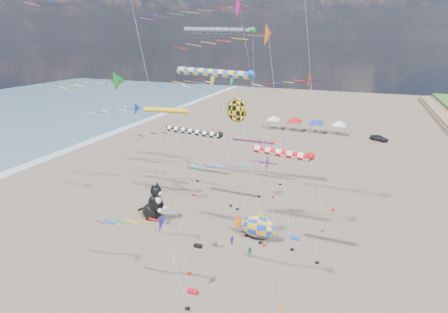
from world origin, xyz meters
The scene contains 28 objects.
ground centered at (0.00, 0.00, 0.00)m, with size 260.00×260.00×0.00m, color brown.
delta_kite_0 centered at (-2.54, 22.33, 24.45)m, with size 17.57×2.92×26.18m.
delta_kite_2 centered at (-4.09, 23.18, 15.41)m, with size 10.74×1.98×16.76m.
delta_kite_3 centered at (-14.16, 14.14, 12.41)m, with size 9.98×1.79×13.70m.
delta_kite_4 centered at (-4.54, 17.23, 16.21)m, with size 12.53×2.31×17.69m.
delta_kite_5 centered at (-14.17, 10.84, 16.21)m, with size 12.36×2.41×17.70m.
delta_kite_7 centered at (-11.99, 18.97, 8.37)m, with size 8.88×1.50×9.57m.
delta_kite_8 centered at (6.42, 21.52, 16.08)m, with size 11.62×2.26×17.51m.
delta_kite_9 centered at (2.94, 10.67, 21.12)m, with size 12.47×2.20×22.56m.
delta_kite_10 centered at (-2.36, -0.82, 6.70)m, with size 8.62×1.63×7.93m.
delta_kite_11 centered at (5.07, 2.08, 11.78)m, with size 8.36×1.70×13.03m.
windsock_0 centered at (-0.60, 10.69, 17.85)m, with size 9.26×0.76×18.32m.
windsock_1 centered at (-14.08, 23.80, 10.76)m, with size 8.91×0.80×11.21m.
windsock_2 centered at (6.67, 9.33, 10.95)m, with size 7.02×0.76×11.40m.
windsock_3 centered at (-1.29, 27.11, 6.54)m, with size 7.75×0.66×6.92m.
windsock_4 centered at (-4.62, 21.84, 21.88)m, with size 10.74×0.84×22.38m.
windsock_5 centered at (-6.57, 17.81, 9.63)m, with size 9.24×0.82×10.08m.
angelfish_kite centered at (0.21, 13.53, 13.69)m, with size 3.74×3.02×15.12m.
cat_inflatable centered at (-9.40, 11.28, 2.45)m, with size 3.63×1.81×4.90m, color black, non-canonical shape.
fish_inflatable centered at (3.74, 11.44, 1.56)m, with size 5.36×2.13×3.61m.
person_adult centered at (0.09, 8.25, 0.76)m, with size 0.56×0.37×1.53m, color gray.
child_green centered at (3.96, 7.85, 0.61)m, with size 0.60×0.47×1.23m, color #278B38.
child_blue centered at (1.46, 9.47, 0.52)m, with size 0.61×0.25×1.04m, color #292AB2.
kite_bag_1 centered at (-1.74, 7.65, 0.15)m, with size 0.90×0.44×0.30m, color black.
kite_bag_2 centered at (0.81, 1.10, 0.15)m, with size 0.90×0.44×0.30m, color red.
kite_bag_3 centered at (7.65, 12.87, 0.15)m, with size 0.90×0.44×0.30m, color blue.
tent_row centered at (1.50, 60.00, 3.15)m, with size 19.20×4.20×3.80m.
parked_car centered at (17.60, 58.00, 0.65)m, with size 1.52×3.79×1.29m, color #26262D.
Camera 1 is at (12.33, -21.25, 21.25)m, focal length 28.00 mm.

